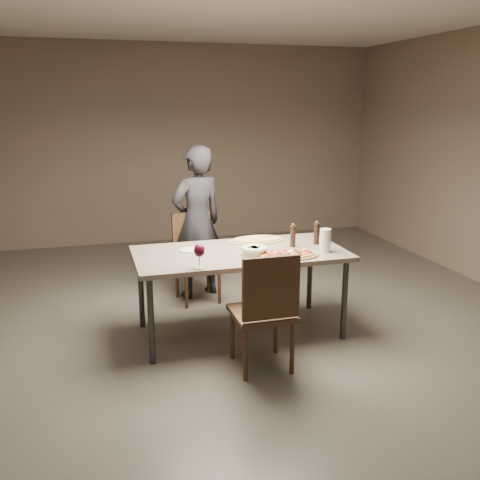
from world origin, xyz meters
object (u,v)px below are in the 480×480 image
object	(u,v)px
ham_pizza	(257,240)
chair_near	(266,306)
pepper_mill_left	(293,236)
zucchini_pizza	(288,255)
bread_basket	(254,250)
carafe	(325,240)
diner	(197,222)
chair_far	(195,252)
dining_table	(240,258)

from	to	relation	value
ham_pizza	chair_near	world-z (taller)	chair_near
pepper_mill_left	chair_near	world-z (taller)	pepper_mill_left
zucchini_pizza	bread_basket	bearing A→B (deg)	132.51
carafe	chair_near	xyz separation A→B (m)	(-0.71, -0.52, -0.32)
ham_pizza	pepper_mill_left	size ratio (longest dim) A/B	2.43
diner	ham_pizza	bearing A→B (deg)	98.12
carafe	chair_far	world-z (taller)	carafe
carafe	chair_far	bearing A→B (deg)	127.09
chair_near	chair_far	bearing A→B (deg)	96.45
carafe	zucchini_pizza	bearing A→B (deg)	-170.93
pepper_mill_left	chair_far	size ratio (longest dim) A/B	0.23
dining_table	zucchini_pizza	size ratio (longest dim) A/B	3.39
ham_pizza	chair_near	size ratio (longest dim) A/B	0.54
dining_table	carafe	bearing A→B (deg)	-17.02
chair_near	carafe	bearing A→B (deg)	36.50
bread_basket	carafe	world-z (taller)	carafe
bread_basket	zucchini_pizza	bearing A→B (deg)	-24.25
ham_pizza	carafe	xyz separation A→B (m)	(0.45, -0.49, 0.08)
bread_basket	diner	size ratio (longest dim) A/B	0.14
pepper_mill_left	carafe	xyz separation A→B (m)	(0.20, -0.23, 0.00)
zucchini_pizza	diner	distance (m)	1.41
chair_near	chair_far	world-z (taller)	chair_near
pepper_mill_left	diner	world-z (taller)	diner
zucchini_pizza	bread_basket	xyz separation A→B (m)	(-0.26, 0.12, 0.03)
carafe	bread_basket	bearing A→B (deg)	174.56
dining_table	chair_near	size ratio (longest dim) A/B	1.91
ham_pizza	bread_basket	distance (m)	0.46
zucchini_pizza	chair_near	bearing A→B (deg)	-150.32
ham_pizza	pepper_mill_left	bearing A→B (deg)	-42.97
dining_table	chair_near	world-z (taller)	chair_near
chair_near	dining_table	bearing A→B (deg)	88.98
ham_pizza	pepper_mill_left	world-z (taller)	pepper_mill_left
ham_pizza	chair_far	distance (m)	0.87
pepper_mill_left	carafe	distance (m)	0.31
zucchini_pizza	chair_far	xyz separation A→B (m)	(-0.54, 1.24, -0.27)
diner	pepper_mill_left	bearing A→B (deg)	102.94
bread_basket	pepper_mill_left	bearing A→B (deg)	22.64
bread_basket	chair_far	size ratio (longest dim) A/B	0.24
chair_near	chair_far	xyz separation A→B (m)	(-0.19, 1.71, -0.03)
zucchini_pizza	ham_pizza	xyz separation A→B (m)	(-0.10, 0.55, -0.00)
dining_table	bread_basket	size ratio (longest dim) A/B	8.34
chair_near	pepper_mill_left	bearing A→B (deg)	56.20
dining_table	ham_pizza	xyz separation A→B (m)	(0.24, 0.28, 0.07)
zucchini_pizza	pepper_mill_left	world-z (taller)	pepper_mill_left
chair_far	diner	size ratio (longest dim) A/B	0.57
diner	chair_far	bearing A→B (deg)	39.87
zucchini_pizza	ham_pizza	size ratio (longest dim) A/B	1.05
carafe	diner	xyz separation A→B (m)	(-0.85, 1.27, -0.06)
diner	bread_basket	bearing A→B (deg)	82.10
ham_pizza	chair_near	bearing A→B (deg)	-100.65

